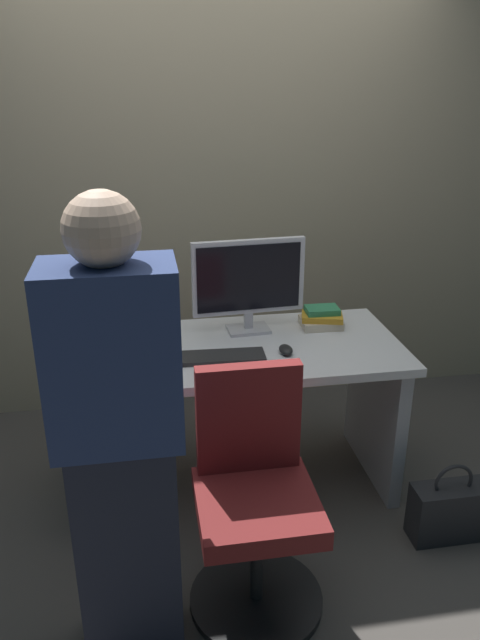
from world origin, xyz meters
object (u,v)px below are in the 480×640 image
at_px(book_stack, 321,318).
at_px(cup_near_keyboard, 135,355).
at_px(person_at_desk, 120,442).
at_px(monitor, 249,281).
at_px(handbag, 449,511).
at_px(mouse, 286,350).
at_px(keyboard, 216,357).
at_px(desk, 238,390).
at_px(office_chair, 254,503).

bearing_deg(book_stack, cup_near_keyboard, -162.33).
bearing_deg(person_at_desk, cup_near_keyboard, 86.04).
relative_size(monitor, handbag, 1.43).
bearing_deg(cup_near_keyboard, person_at_desk, -93.96).
height_order(mouse, book_stack, book_stack).
height_order(monitor, mouse, monitor).
relative_size(person_at_desk, keyboard, 3.81).
height_order(desk, mouse, mouse).
distance_m(desk, office_chair, 0.71).
relative_size(office_chair, keyboard, 2.19).
bearing_deg(book_stack, monitor, 179.35).
bearing_deg(desk, book_stack, 20.35).
bearing_deg(handbag, office_chair, -169.66).
xyz_separation_m(office_chair, book_stack, (0.50, 0.87, 0.37)).
bearing_deg(monitor, mouse, -66.62).
distance_m(desk, cup_near_keyboard, 0.56).
distance_m(keyboard, handbag, 1.23).
xyz_separation_m(person_at_desk, book_stack, (0.96, 1.01, -0.04)).
distance_m(office_chair, person_at_desk, 0.64).
distance_m(monitor, keyboard, 0.43).
bearing_deg(office_chair, monitor, 81.34).
bearing_deg(keyboard, office_chair, -81.04).
relative_size(person_at_desk, handbag, 4.34).
bearing_deg(monitor, cup_near_keyboard, -151.66).
bearing_deg(mouse, desk, 150.84).
bearing_deg(office_chair, book_stack, 60.05).
relative_size(office_chair, cup_near_keyboard, 9.54).
bearing_deg(mouse, book_stack, 48.29).
xyz_separation_m(desk, book_stack, (0.44, 0.16, 0.27)).
height_order(desk, book_stack, book_stack).
height_order(keyboard, cup_near_keyboard, cup_near_keyboard).
distance_m(person_at_desk, keyboard, 0.83).
bearing_deg(desk, monitor, 65.29).
relative_size(cup_near_keyboard, book_stack, 0.44).
xyz_separation_m(desk, keyboard, (-0.12, -0.12, 0.24)).
distance_m(desk, handbag, 1.08).
relative_size(monitor, keyboard, 1.26).
distance_m(office_chair, monitor, 1.06).
bearing_deg(desk, keyboard, -134.44).
bearing_deg(cup_near_keyboard, desk, 15.06).
bearing_deg(mouse, keyboard, -178.25).
bearing_deg(person_at_desk, book_stack, 46.25).
height_order(office_chair, cup_near_keyboard, office_chair).
bearing_deg(monitor, office_chair, -98.66).
distance_m(keyboard, cup_near_keyboard, 0.35).
distance_m(monitor, cup_near_keyboard, 0.66).
bearing_deg(keyboard, handbag, -20.38).
relative_size(keyboard, book_stack, 1.94).
height_order(person_at_desk, keyboard, person_at_desk).
distance_m(office_chair, cup_near_keyboard, 0.80).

